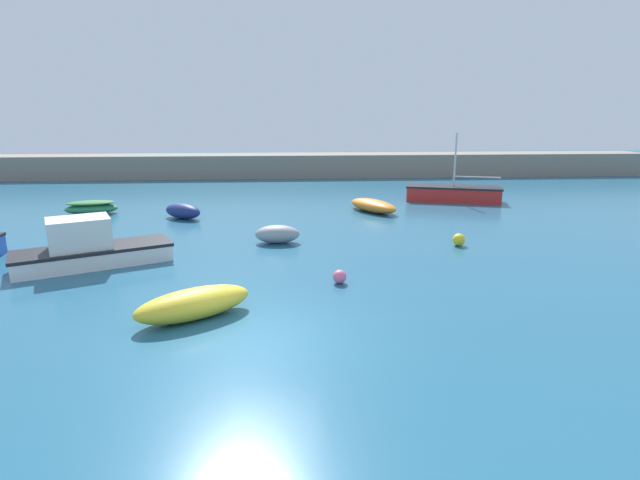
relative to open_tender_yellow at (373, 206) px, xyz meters
name	(u,v)px	position (x,y,z in m)	size (l,w,h in m)	color
ground_plane	(272,341)	(-5.31, -15.95, -0.45)	(120.00, 120.00, 0.20)	#235B7A
harbor_breakwater	(281,165)	(-5.31, 16.22, 0.62)	(64.15, 3.34, 1.94)	gray
open_tender_yellow	(373,206)	(0.00, 0.00, 0.00)	(3.00, 3.78, 0.70)	orange
fishing_dinghy_green	(183,211)	(-10.36, -1.19, 0.05)	(2.44, 2.09, 0.80)	navy
rowboat_white_midwater	(194,304)	(-7.46, -14.57, 0.07)	(3.39, 2.69, 0.83)	yellow
dinghy_near_pier	(277,234)	(-5.30, -6.60, 0.04)	(1.94, 1.09, 0.78)	gray
motorboat_grey_hull	(89,248)	(-12.14, -9.39, 0.31)	(5.70, 3.97, 1.81)	white
rowboat_with_red_cover	(91,207)	(-15.68, 0.44, 0.02)	(2.94, 1.74, 0.74)	#287A4C
sailboat_short_mast	(453,193)	(5.64, 3.10, 0.15)	(6.11, 3.51, 4.24)	red
mooring_buoy_yellow	(459,240)	(2.35, -7.59, -0.09)	(0.52, 0.52, 0.52)	yellow
mooring_buoy_pink	(340,277)	(-3.18, -12.00, -0.12)	(0.46, 0.46, 0.46)	#EA668C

